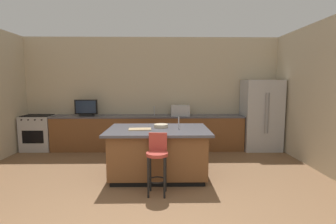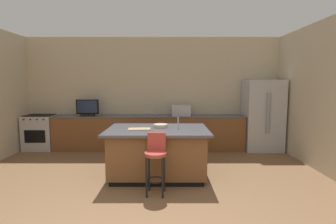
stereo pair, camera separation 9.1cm
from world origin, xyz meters
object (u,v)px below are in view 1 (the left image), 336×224
(range_oven, at_px, (39,133))
(refrigerator, at_px, (261,115))
(microwave, at_px, (180,110))
(kitchen_island, at_px, (158,152))
(fruit_bowl, at_px, (161,126))
(bar_stool_center, at_px, (157,158))
(tv_monitor, at_px, (86,108))
(cutting_board, at_px, (140,129))

(range_oven, bearing_deg, refrigerator, -0.49)
(microwave, bearing_deg, kitchen_island, -105.21)
(microwave, relative_size, fruit_bowl, 1.82)
(microwave, xyz_separation_m, bar_stool_center, (-0.53, -2.72, -0.46))
(kitchen_island, distance_m, fruit_bowl, 0.49)
(refrigerator, bearing_deg, tv_monitor, -179.99)
(bar_stool_center, bearing_deg, tv_monitor, 129.94)
(range_oven, bearing_deg, tv_monitor, -2.28)
(range_oven, distance_m, cutting_board, 3.54)
(microwave, bearing_deg, fruit_bowl, -104.67)
(kitchen_island, height_order, cutting_board, cutting_board)
(tv_monitor, xyz_separation_m, cutting_board, (1.57, -2.00, -0.18))
(refrigerator, bearing_deg, bar_stool_center, -134.80)
(range_oven, height_order, fruit_bowl, fruit_bowl)
(microwave, height_order, cutting_board, microwave)
(kitchen_island, distance_m, microwave, 2.11)
(kitchen_island, xyz_separation_m, fruit_bowl, (0.05, 0.13, 0.47))
(tv_monitor, distance_m, bar_stool_center, 3.31)
(cutting_board, bearing_deg, refrigerator, 33.96)
(bar_stool_center, xyz_separation_m, fruit_bowl, (0.05, 0.88, 0.37))
(cutting_board, bearing_deg, range_oven, 144.15)
(refrigerator, bearing_deg, fruit_bowl, -145.49)
(microwave, distance_m, fruit_bowl, 1.90)
(cutting_board, bearing_deg, kitchen_island, 15.75)
(fruit_bowl, bearing_deg, kitchen_island, -112.75)
(refrigerator, bearing_deg, range_oven, 179.51)
(tv_monitor, height_order, bar_stool_center, tv_monitor)
(refrigerator, distance_m, bar_stool_center, 3.77)
(kitchen_island, height_order, tv_monitor, tv_monitor)
(range_oven, distance_m, fruit_bowl, 3.74)
(microwave, height_order, tv_monitor, tv_monitor)
(refrigerator, xyz_separation_m, bar_stool_center, (-2.65, -2.67, -0.34))
(bar_stool_center, xyz_separation_m, cutting_board, (-0.33, 0.66, 0.34))
(kitchen_island, height_order, fruit_bowl, fruit_bowl)
(refrigerator, relative_size, cutting_board, 4.58)
(range_oven, relative_size, bar_stool_center, 0.96)
(range_oven, bearing_deg, fruit_bowl, -29.67)
(refrigerator, xyz_separation_m, range_oven, (-5.82, 0.05, -0.46))
(cutting_board, bearing_deg, bar_stool_center, -63.64)
(bar_stool_center, bearing_deg, range_oven, 143.92)
(bar_stool_center, bearing_deg, microwave, 83.44)
(range_oven, bearing_deg, microwave, 0.02)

